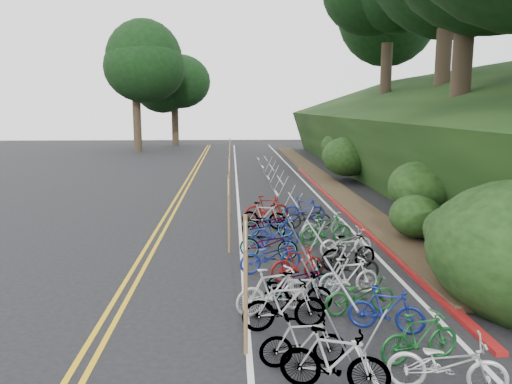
# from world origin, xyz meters

# --- Properties ---
(ground) EXTENTS (120.00, 120.00, 0.00)m
(ground) POSITION_xyz_m (0.00, 0.00, 0.00)
(ground) COLOR black
(ground) RESTS_ON ground
(road_markings) EXTENTS (7.47, 80.00, 0.01)m
(road_markings) POSITION_xyz_m (0.63, 10.10, 0.00)
(road_markings) COLOR gold
(road_markings) RESTS_ON ground
(red_curb) EXTENTS (0.25, 28.00, 0.10)m
(red_curb) POSITION_xyz_m (5.70, 12.00, 0.05)
(red_curb) COLOR maroon
(red_curb) RESTS_ON ground
(embankment) EXTENTS (14.30, 48.14, 9.11)m
(embankment) POSITION_xyz_m (12.96, 19.04, 2.57)
(embankment) COLOR black
(embankment) RESTS_ON ground
(bike_rack_front) EXTENTS (1.13, 3.14, 1.14)m
(bike_rack_front) POSITION_xyz_m (2.86, -0.78, 0.84)
(bike_rack_front) COLOR #8E939C
(bike_rack_front) RESTS_ON ground
(bike_racks_rest) EXTENTS (1.14, 23.00, 1.17)m
(bike_racks_rest) POSITION_xyz_m (3.00, 13.00, 0.85)
(bike_racks_rest) COLOR #8E939C
(bike_racks_rest) RESTS_ON ground
(signpost_near) EXTENTS (0.08, 0.40, 2.68)m
(signpost_near) POSITION_xyz_m (0.94, -1.62, 1.53)
(signpost_near) COLOR brown
(signpost_near) RESTS_ON ground
(signposts_rest) EXTENTS (0.08, 18.40, 2.50)m
(signposts_rest) POSITION_xyz_m (0.60, 14.00, 1.43)
(signposts_rest) COLOR brown
(signposts_rest) RESTS_ON ground
(bike_front) EXTENTS (1.06, 1.86, 1.08)m
(bike_front) POSITION_xyz_m (1.61, 0.21, 0.54)
(bike_front) COLOR beige
(bike_front) RESTS_ON ground
(bike_valet) EXTENTS (3.49, 14.27, 1.10)m
(bike_valet) POSITION_xyz_m (2.94, 3.07, 0.49)
(bike_valet) COLOR slate
(bike_valet) RESTS_ON ground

